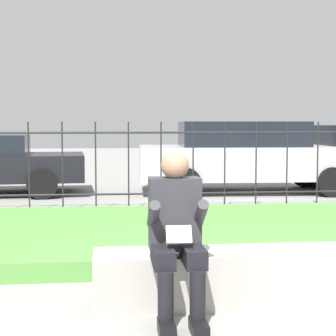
% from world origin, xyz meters
% --- Properties ---
extents(ground_plane, '(60.00, 60.00, 0.00)m').
position_xyz_m(ground_plane, '(0.00, 0.00, 0.00)').
color(ground_plane, gray).
extents(stone_bench, '(2.98, 0.49, 0.42)m').
position_xyz_m(stone_bench, '(0.25, 0.00, 0.19)').
color(stone_bench, '#ADA89E').
rests_on(stone_bench, ground_plane).
extents(person_seated_reader, '(0.42, 0.73, 1.22)m').
position_xyz_m(person_seated_reader, '(-0.62, -0.27, 0.66)').
color(person_seated_reader, black).
rests_on(person_seated_reader, ground_plane).
extents(grass_berm, '(10.45, 3.45, 0.19)m').
position_xyz_m(grass_berm, '(0.00, 2.43, 0.09)').
color(grass_berm, '#569342').
rests_on(grass_berm, ground_plane).
extents(iron_fence, '(8.45, 0.03, 1.47)m').
position_xyz_m(iron_fence, '(-0.00, 4.77, 0.77)').
color(iron_fence, '#232326').
rests_on(iron_fence, ground_plane).
extents(car_parked_center, '(4.72, 2.15, 1.48)m').
position_xyz_m(car_parked_center, '(1.80, 7.22, 0.77)').
color(car_parked_center, '#B7B7BC').
rests_on(car_parked_center, ground_plane).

